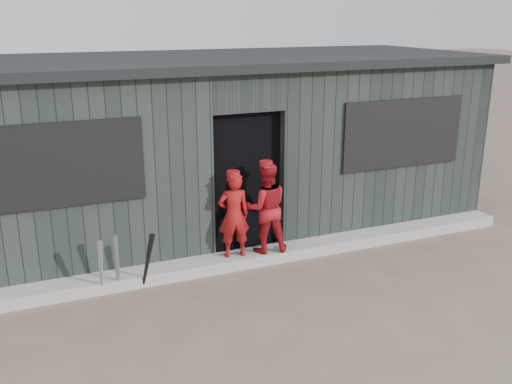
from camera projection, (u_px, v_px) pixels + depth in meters
name	position (u px, v px, depth m)	size (l,w,h in m)	color
ground	(321.00, 327.00, 6.11)	(80.00, 80.00, 0.00)	brown
curb	(255.00, 257.00, 7.69)	(8.00, 0.36, 0.15)	#A9A9A3
bat_left	(101.00, 268.00, 6.62)	(0.07, 0.07, 0.78)	#9D9DA5
bat_mid	(117.00, 263.00, 6.74)	(0.07, 0.07, 0.77)	gray
bat_right	(148.00, 261.00, 6.81)	(0.07, 0.07, 0.78)	black
player_red_left	(234.00, 215.00, 7.38)	(0.41, 0.27, 1.14)	maroon
player_red_right	(266.00, 208.00, 7.54)	(0.59, 0.46, 1.22)	#A5141C
player_grey_back	(268.00, 206.00, 8.19)	(0.55, 0.36, 1.14)	#ADADAD
dugout	(213.00, 144.00, 8.81)	(8.30, 3.30, 2.62)	black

